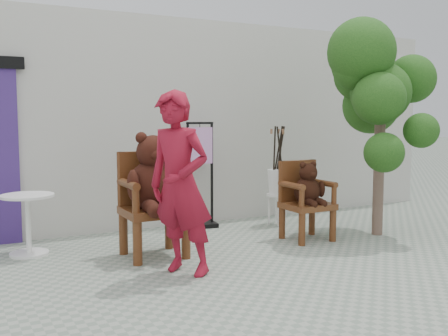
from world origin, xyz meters
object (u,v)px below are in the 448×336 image
chair_small (306,193)px  person (181,185)px  display_stand (200,187)px  tree (374,84)px  chair_big (153,186)px  cafe_table (28,217)px  stool_bucket (278,181)px

chair_small → person: 2.20m
display_stand → tree: 2.77m
person → display_stand: 2.40m
tree → chair_big: bearing=174.0°
person → tree: 3.26m
tree → display_stand: bearing=140.8°
chair_small → display_stand: 1.60m
chair_big → chair_small: 2.05m
chair_big → display_stand: 1.67m
person → cafe_table: bearing=-175.4°
chair_small → display_stand: bearing=123.5°
chair_big → cafe_table: bearing=150.2°
display_stand → tree: size_ratio=0.53×
tree → cafe_table: bearing=166.3°
chair_small → display_stand: (-0.88, 1.33, -0.03)m
chair_small → cafe_table: size_ratio=1.45×
chair_big → cafe_table: 1.50m
cafe_table → display_stand: 2.46m
chair_small → display_stand: display_stand is taller
chair_big → chair_small: chair_big is taller
person → cafe_table: 2.07m
chair_big → cafe_table: chair_big is taller
display_stand → stool_bucket: 1.15m
tree → chair_small: bearing=170.0°
person → display_stand: (1.18, 2.06, -0.34)m
person → stool_bucket: 2.83m
tree → person: bearing=-169.5°
cafe_table → display_stand: (2.41, 0.47, 0.14)m
cafe_table → tree: tree is taller
cafe_table → person: bearing=-52.2°
tree → stool_bucket: bearing=123.9°
chair_small → cafe_table: (-3.29, 0.87, -0.17)m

